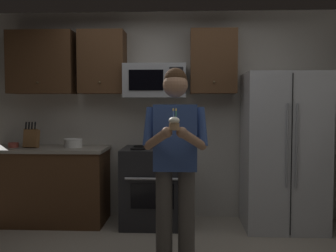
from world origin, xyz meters
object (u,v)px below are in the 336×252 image
(refrigerator, at_px, (283,151))
(oven_range, at_px, (155,186))
(microwave, at_px, (155,81))
(bowl_large_white, at_px, (73,143))
(bowl_small_colored, at_px, (13,145))
(cupcake, at_px, (174,123))
(knife_block, at_px, (31,138))
(person, at_px, (175,155))

(refrigerator, bearing_deg, oven_range, 178.50)
(microwave, relative_size, bowl_large_white, 3.28)
(refrigerator, height_order, bowl_small_colored, refrigerator)
(microwave, height_order, cupcake, microwave)
(microwave, xyz_separation_m, knife_block, (-1.48, -0.15, -0.69))
(knife_block, bearing_deg, bowl_small_colored, 176.12)
(microwave, xyz_separation_m, refrigerator, (1.50, -0.16, -0.82))
(microwave, relative_size, refrigerator, 0.41)
(refrigerator, xyz_separation_m, cupcake, (-1.22, -1.46, 0.39))
(oven_range, distance_m, bowl_large_white, 1.12)
(person, bearing_deg, oven_range, 103.50)
(knife_block, bearing_deg, refrigerator, -0.19)
(refrigerator, bearing_deg, knife_block, 179.81)
(cupcake, bearing_deg, oven_range, 100.61)
(bowl_large_white, bearing_deg, person, -43.52)
(knife_block, xyz_separation_m, bowl_large_white, (0.48, 0.07, -0.06))
(bowl_small_colored, bearing_deg, cupcake, -36.74)
(microwave, xyz_separation_m, cupcake, (0.28, -1.61, -0.43))
(microwave, xyz_separation_m, bowl_small_colored, (-1.70, -0.13, -0.77))
(bowl_small_colored, xyz_separation_m, cupcake, (1.98, -1.48, 0.34))
(bowl_small_colored, bearing_deg, bowl_large_white, 4.47)
(knife_block, relative_size, bowl_large_white, 1.42)
(oven_range, bearing_deg, cupcake, -79.39)
(bowl_large_white, bearing_deg, refrigerator, -1.86)
(knife_block, distance_m, bowl_large_white, 0.49)
(microwave, height_order, knife_block, microwave)
(person, bearing_deg, cupcake, -90.00)
(refrigerator, bearing_deg, cupcake, -129.96)
(oven_range, relative_size, bowl_large_white, 4.13)
(cupcake, bearing_deg, bowl_large_white, 129.61)
(bowl_large_white, bearing_deg, bowl_small_colored, -175.53)
(microwave, relative_size, cupcake, 4.26)
(refrigerator, height_order, bowl_large_white, refrigerator)
(knife_block, relative_size, cupcake, 1.84)
(refrigerator, height_order, person, refrigerator)
(person, distance_m, cupcake, 0.44)
(knife_block, relative_size, person, 0.18)
(oven_range, relative_size, person, 0.53)
(knife_block, distance_m, person, 2.09)
(oven_range, height_order, cupcake, cupcake)
(microwave, bearing_deg, cupcake, -80.16)
(refrigerator, bearing_deg, person, -137.26)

